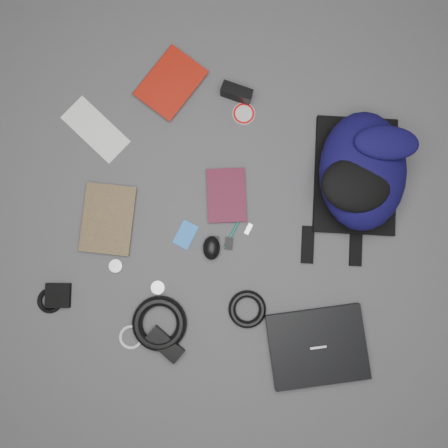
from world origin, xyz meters
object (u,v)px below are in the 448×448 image
(compact_camera, at_px, (237,93))
(dvd_case, at_px, (226,195))
(mouse, at_px, (211,248))
(laptop, at_px, (317,347))
(power_brick, at_px, (165,344))
(textbook_red, at_px, (152,69))
(pouch, at_px, (58,295))
(comic_book, at_px, (83,216))
(backpack, at_px, (362,171))

(compact_camera, bearing_deg, dvd_case, -76.08)
(dvd_case, xyz_separation_m, mouse, (0.01, -0.19, 0.01))
(laptop, distance_m, power_brick, 0.51)
(textbook_red, bearing_deg, power_brick, -49.33)
(laptop, relative_size, dvd_case, 1.71)
(laptop, distance_m, dvd_case, 0.60)
(pouch, bearing_deg, power_brick, -4.84)
(comic_book, bearing_deg, backpack, 14.49)
(backpack, relative_size, laptop, 1.38)
(textbook_red, height_order, power_brick, power_brick)
(laptop, bearing_deg, comic_book, 143.68)
(mouse, bearing_deg, backpack, 26.77)
(backpack, xyz_separation_m, dvd_case, (-0.40, -0.21, -0.08))
(laptop, bearing_deg, backpack, 68.79)
(compact_camera, distance_m, power_brick, 0.90)
(dvd_case, height_order, mouse, mouse)
(backpack, xyz_separation_m, power_brick, (-0.43, -0.76, -0.08))
(compact_camera, height_order, power_brick, compact_camera)
(laptop, bearing_deg, textbook_red, 113.03)
(textbook_red, height_order, dvd_case, textbook_red)
(laptop, distance_m, mouse, 0.49)
(laptop, xyz_separation_m, pouch, (-0.89, -0.13, -0.01))
(compact_camera, bearing_deg, power_brick, -86.10)
(dvd_case, height_order, pouch, pouch)
(comic_book, relative_size, dvd_case, 1.27)
(power_brick, bearing_deg, textbook_red, 134.08)
(textbook_red, distance_m, pouch, 0.85)
(backpack, height_order, pouch, backpack)
(textbook_red, relative_size, dvd_case, 1.20)
(comic_book, height_order, dvd_case, comic_book)
(backpack, bearing_deg, dvd_case, -168.13)
(mouse, relative_size, power_brick, 0.63)
(mouse, bearing_deg, dvd_case, 74.28)
(textbook_red, height_order, pouch, textbook_red)
(laptop, relative_size, compact_camera, 2.98)
(mouse, height_order, pouch, mouse)
(dvd_case, distance_m, pouch, 0.67)
(laptop, bearing_deg, compact_camera, 99.67)
(dvd_case, distance_m, compact_camera, 0.36)
(backpack, bearing_deg, laptop, -100.57)
(compact_camera, bearing_deg, mouse, -79.53)
(comic_book, bearing_deg, power_brick, -50.33)
(pouch, bearing_deg, textbook_red, 87.76)
(power_brick, distance_m, pouch, 0.40)
(dvd_case, bearing_deg, mouse, -108.05)
(backpack, height_order, compact_camera, backpack)
(dvd_case, distance_m, power_brick, 0.55)
(dvd_case, relative_size, pouch, 2.28)
(dvd_case, height_order, compact_camera, compact_camera)
(backpack, height_order, power_brick, backpack)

